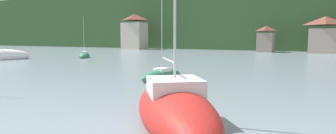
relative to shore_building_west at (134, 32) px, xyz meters
name	(u,v)px	position (x,y,z in m)	size (l,w,h in m)	color
shore_building_west	(134,32)	(0.00, 0.00, 0.00)	(5.94, 4.78, 9.16)	#BCB29E
shore_building_westcentral	(266,39)	(33.18, 0.13, -1.75)	(3.28, 5.07, 5.56)	gray
shore_building_central	(325,35)	(44.25, 0.14, -0.93)	(6.05, 5.07, 7.23)	gray
sailboat_near_0	(175,109)	(38.02, -55.79, -3.95)	(6.70, 7.73, 12.23)	red
sailboat_far_3	(84,56)	(10.57, -30.55, -4.16)	(3.78, 4.62, 6.69)	#2D754C
sailboat_mid_7	(162,76)	(32.38, -46.07, -4.17)	(1.99, 4.55, 6.67)	#2D754C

